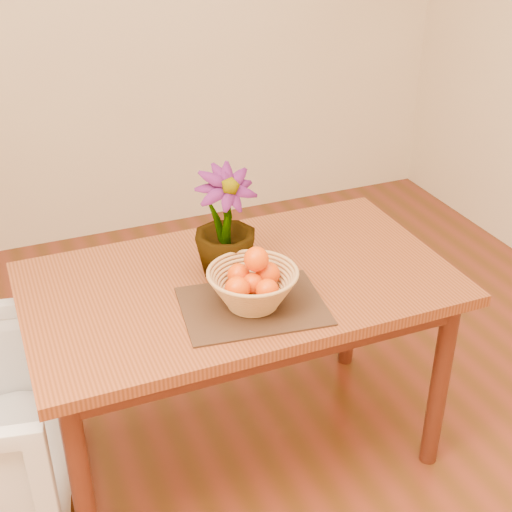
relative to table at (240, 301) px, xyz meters
name	(u,v)px	position (x,y,z in m)	size (l,w,h in m)	color
floor	(273,505)	(0.00, -0.30, -0.66)	(4.50, 4.50, 0.00)	maroon
table	(240,301)	(0.00, 0.00, 0.00)	(1.40, 0.80, 0.75)	brown
placemat	(253,306)	(-0.02, -0.17, 0.09)	(0.43, 0.33, 0.01)	#3A2415
wicker_basket	(253,290)	(-0.02, -0.17, 0.15)	(0.28, 0.28, 0.11)	tan
orange_pile	(253,277)	(-0.02, -0.17, 0.19)	(0.19, 0.19, 0.14)	#FF4D04
potted_plant	(225,223)	(-0.03, 0.05, 0.27)	(0.21, 0.21, 0.37)	#154413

